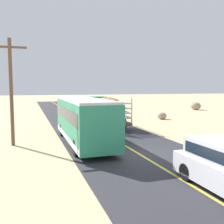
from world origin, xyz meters
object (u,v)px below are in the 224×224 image
(boulder_near_shoulder, at_px, (162,116))
(boulder_mid_field, at_px, (196,106))
(bus, at_px, (83,119))
(power_pole_near, at_px, (11,89))
(livestock_truck, at_px, (100,107))

(boulder_near_shoulder, height_order, boulder_mid_field, boulder_mid_field)
(bus, bearing_deg, power_pole_near, 168.41)
(bus, distance_m, boulder_near_shoulder, 16.36)
(boulder_near_shoulder, distance_m, boulder_mid_field, 16.13)
(power_pole_near, relative_size, boulder_near_shoulder, 6.19)
(livestock_truck, height_order, power_pole_near, power_pole_near)
(livestock_truck, relative_size, boulder_near_shoulder, 8.20)
(livestock_truck, bearing_deg, boulder_near_shoulder, 7.82)
(livestock_truck, distance_m, bus, 10.24)
(bus, relative_size, boulder_near_shoulder, 8.46)
(bus, height_order, power_pole_near, power_pole_near)
(power_pole_near, distance_m, boulder_mid_field, 35.81)
(bus, xyz_separation_m, power_pole_near, (-4.78, 0.98, 2.20))
(power_pole_near, xyz_separation_m, boulder_mid_field, (29.64, 19.84, -3.26))
(boulder_near_shoulder, bearing_deg, power_pole_near, -150.51)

